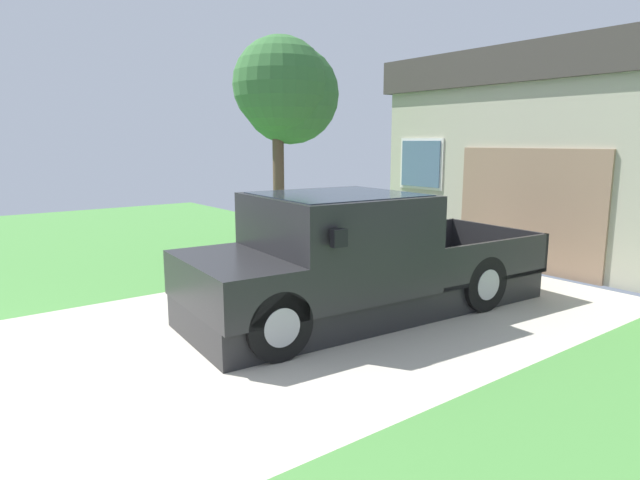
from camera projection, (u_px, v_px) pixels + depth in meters
name	position (u px, v px, depth m)	size (l,w,h in m)	color
pickup_truck	(345.00, 262.00, 7.46)	(2.38, 5.43, 1.71)	black
person_with_hat	(272.00, 236.00, 8.49)	(0.47, 0.39, 1.63)	#333842
handbag	(266.00, 288.00, 8.42)	(0.35, 0.20, 0.46)	beige
front_yard_tree	(286.00, 91.00, 11.37)	(2.24, 2.41, 4.51)	brown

